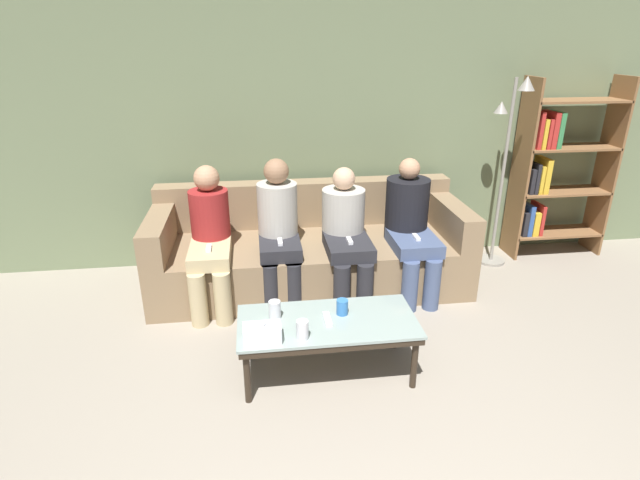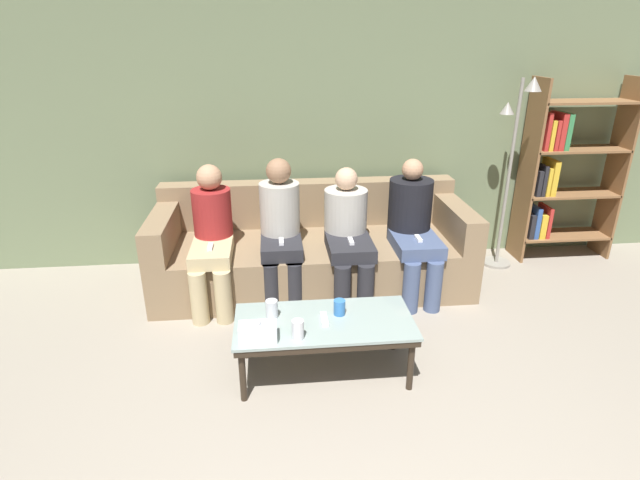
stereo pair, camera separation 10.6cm
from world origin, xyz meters
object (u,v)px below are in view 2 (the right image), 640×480
object	(u,v)px
cup_near_right	(298,329)
bookshelf	(560,173)
cup_near_left	(272,309)
cup_far_center	(339,307)
tissue_box	(258,332)
standing_lamp	(513,155)
game_remote	(324,319)
seated_person_mid_right	(348,230)
couch	(312,250)
seated_person_left_end	(212,233)
seated_person_right_end	(413,224)
seated_person_mid_left	(281,227)
coffee_table	(324,326)

from	to	relation	value
cup_near_right	bookshelf	world-z (taller)	bookshelf
cup_near_left	cup_far_center	size ratio (longest dim) A/B	1.16
tissue_box	cup_far_center	bearing A→B (deg)	24.54
standing_lamp	game_remote	bearing A→B (deg)	-140.89
seated_person_mid_right	tissue_box	bearing A→B (deg)	-119.89
couch	cup_near_left	world-z (taller)	couch
cup_near_left	seated_person_left_end	size ratio (longest dim) A/B	0.11
cup_far_center	seated_person_right_end	world-z (taller)	seated_person_right_end
cup_near_left	game_remote	xyz separation A→B (m)	(0.32, -0.07, -0.05)
standing_lamp	seated_person_mid_left	bearing A→B (deg)	-169.13
cup_near_right	tissue_box	xyz separation A→B (m)	(-0.23, 0.01, -0.01)
bookshelf	standing_lamp	size ratio (longest dim) A/B	0.99
seated_person_left_end	cup_near_left	bearing A→B (deg)	-65.36
seated_person_mid_left	couch	bearing A→B (deg)	37.24
seated_person_mid_right	seated_person_right_end	size ratio (longest dim) A/B	0.95
seated_person_left_end	cup_far_center	bearing A→B (deg)	-48.65
bookshelf	cup_far_center	bearing A→B (deg)	-145.53
tissue_box	seated_person_right_end	distance (m)	1.77
coffee_table	seated_person_mid_left	distance (m)	1.14
game_remote	seated_person_mid_left	bearing A→B (deg)	102.05
cup_near_right	bookshelf	bearing A→B (deg)	35.24
cup_near_left	bookshelf	size ratio (longest dim) A/B	0.07
cup_near_right	game_remote	world-z (taller)	cup_near_right
tissue_box	seated_person_mid_right	distance (m)	1.43
coffee_table	standing_lamp	distance (m)	2.46
cup_far_center	seated_person_left_end	world-z (taller)	seated_person_left_end
coffee_table	seated_person_mid_left	size ratio (longest dim) A/B	0.98
seated_person_left_end	seated_person_right_end	bearing A→B (deg)	0.72
couch	tissue_box	size ratio (longest dim) A/B	11.88
cup_near_left	cup_near_right	distance (m)	0.29
game_remote	coffee_table	bearing A→B (deg)	87.32
standing_lamp	seated_person_mid_right	xyz separation A→B (m)	(-1.52, -0.42, -0.48)
cup_near_left	seated_person_mid_right	size ratio (longest dim) A/B	0.11
bookshelf	seated_person_mid_right	distance (m)	2.17
cup_near_left	cup_far_center	xyz separation A→B (m)	(0.42, -0.01, -0.01)
coffee_table	bookshelf	bearing A→B (deg)	34.35
coffee_table	seated_person_left_end	xyz separation A→B (m)	(-0.77, 1.06, 0.23)
standing_lamp	seated_person_right_end	distance (m)	1.16
couch	bookshelf	xyz separation A→B (m)	(2.35, 0.33, 0.54)
cup_near_right	game_remote	size ratio (longest dim) A/B	0.77
cup_near_left	seated_person_mid_right	xyz separation A→B (m)	(0.63, 0.99, 0.12)
seated_person_mid_right	seated_person_right_end	xyz separation A→B (m)	(0.54, 0.01, 0.03)
standing_lamp	seated_person_mid_left	world-z (taller)	standing_lamp
coffee_table	game_remote	bearing A→B (deg)	-92.68
cup_near_right	cup_far_center	size ratio (longest dim) A/B	1.17
coffee_table	seated_person_mid_right	xyz separation A→B (m)	(0.31, 1.07, 0.22)
game_remote	seated_person_mid_left	distance (m)	1.13
tissue_box	seated_person_right_end	world-z (taller)	seated_person_right_end
cup_far_center	seated_person_mid_right	bearing A→B (deg)	78.57
tissue_box	seated_person_mid_right	bearing A→B (deg)	60.11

